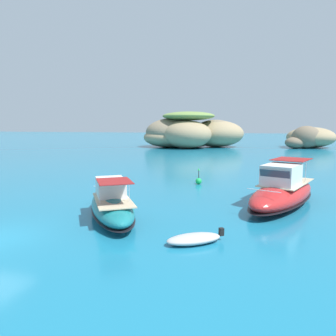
# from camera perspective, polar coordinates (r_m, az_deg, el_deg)

# --- Properties ---
(islet_large) EXTENTS (26.07, 19.14, 8.46)m
(islet_large) POSITION_cam_1_polar(r_m,az_deg,el_deg) (76.77, 4.28, 6.31)
(islet_large) COLOR #756651
(islet_large) RESTS_ON ground
(islet_small) EXTENTS (13.53, 14.07, 5.16)m
(islet_small) POSITION_cam_1_polar(r_m,az_deg,el_deg) (81.65, 24.19, 4.98)
(islet_small) COLOR #9E8966
(islet_small) RESTS_ON ground
(motorboat_teal) EXTENTS (6.10, 7.67, 2.40)m
(motorboat_teal) POSITION_cam_1_polar(r_m,az_deg,el_deg) (18.71, -10.15, -6.53)
(motorboat_teal) COLOR #19727A
(motorboat_teal) RESTS_ON ground
(motorboat_red) EXTENTS (6.15, 9.97, 3.00)m
(motorboat_red) POSITION_cam_1_polar(r_m,az_deg,el_deg) (22.28, 20.03, -4.08)
(motorboat_red) COLOR red
(motorboat_red) RESTS_ON ground
(dinghy_tender) EXTENTS (2.77, 2.37, 0.58)m
(dinghy_tender) POSITION_cam_1_polar(r_m,az_deg,el_deg) (14.72, 4.75, -12.64)
(dinghy_tender) COLOR #B2B2B2
(dinghy_tender) RESTS_ON ground
(channel_buoy) EXTENTS (0.56, 0.56, 1.48)m
(channel_buoy) POSITION_cam_1_polar(r_m,az_deg,el_deg) (28.81, 5.56, -2.27)
(channel_buoy) COLOR green
(channel_buoy) RESTS_ON ground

